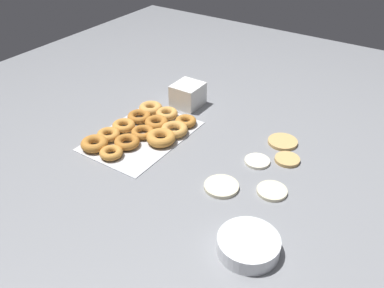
{
  "coord_description": "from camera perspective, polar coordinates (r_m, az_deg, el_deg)",
  "views": [
    {
      "loc": [
        1.07,
        0.6,
        0.9
      ],
      "look_at": [
        0.02,
        -0.11,
        0.04
      ],
      "focal_mm": 38.0,
      "sensor_mm": 36.0,
      "label": 1
    }
  ],
  "objects": [
    {
      "name": "ground_plane",
      "position": [
        1.52,
        3.75,
        -2.24
      ],
      "size": [
        3.0,
        3.0,
        0.0
      ],
      "primitive_type": "plane",
      "color": "gray"
    },
    {
      "name": "pancake_0",
      "position": [
        1.52,
        9.13,
        -2.4
      ],
      "size": [
        0.09,
        0.09,
        0.01
      ],
      "primitive_type": "cylinder",
      "color": "silver",
      "rests_on": "ground_plane"
    },
    {
      "name": "pancake_1",
      "position": [
        1.65,
        12.61,
        0.3
      ],
      "size": [
        0.12,
        0.12,
        0.01
      ],
      "primitive_type": "cylinder",
      "color": "tan",
      "rests_on": "ground_plane"
    },
    {
      "name": "pancake_2",
      "position": [
        1.55,
        13.22,
        -2.13
      ],
      "size": [
        0.09,
        0.09,
        0.01
      ],
      "primitive_type": "cylinder",
      "color": "tan",
      "rests_on": "ground_plane"
    },
    {
      "name": "pancake_3",
      "position": [
        1.39,
        4.15,
        -5.96
      ],
      "size": [
        0.12,
        0.12,
        0.01
      ],
      "primitive_type": "cylinder",
      "color": "beige",
      "rests_on": "ground_plane"
    },
    {
      "name": "pancake_4",
      "position": [
        1.4,
        11.15,
        -6.49
      ],
      "size": [
        0.1,
        0.1,
        0.01
      ],
      "primitive_type": "cylinder",
      "color": "beige",
      "rests_on": "ground_plane"
    },
    {
      "name": "donut_tray",
      "position": [
        1.67,
        -6.87,
        1.98
      ],
      "size": [
        0.46,
        0.32,
        0.04
      ],
      "color": "silver",
      "rests_on": "ground_plane"
    },
    {
      "name": "batter_bowl",
      "position": [
        1.19,
        7.91,
        -13.84
      ],
      "size": [
        0.18,
        0.18,
        0.05
      ],
      "color": "white",
      "rests_on": "ground_plane"
    },
    {
      "name": "container_stack",
      "position": [
        1.85,
        -0.59,
        6.91
      ],
      "size": [
        0.13,
        0.12,
        0.1
      ],
      "color": "white",
      "rests_on": "ground_plane"
    }
  ]
}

